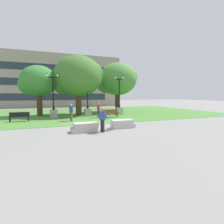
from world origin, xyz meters
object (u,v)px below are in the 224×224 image
(concrete_block_center, at_px, (85,127))
(lamp_post_center, at_px, (54,109))
(lamp_post_right, at_px, (119,107))
(person_bystander_far_lawn, at_px, (99,109))
(person_bystander_near_lawn, at_px, (71,111))
(concrete_block_left, at_px, (122,124))
(park_bench_near_left, at_px, (19,116))
(park_bench_near_right, at_px, (111,113))
(skateboard, at_px, (106,130))
(lamp_post_left, at_px, (88,107))
(person_skateboarder, at_px, (102,118))

(concrete_block_center, bearing_deg, lamp_post_center, 100.49)
(lamp_post_right, xyz_separation_m, person_bystander_far_lawn, (-3.55, -2.27, -0.07))
(person_bystander_near_lawn, bearing_deg, concrete_block_left, -56.63)
(park_bench_near_left, bearing_deg, lamp_post_right, 11.84)
(park_bench_near_right, bearing_deg, person_bystander_far_lawn, 165.53)
(skateboard, bearing_deg, person_bystander_far_lawn, 77.07)
(concrete_block_left, relative_size, lamp_post_left, 0.34)
(skateboard, distance_m, lamp_post_center, 9.73)
(lamp_post_right, bearing_deg, lamp_post_center, -176.52)
(lamp_post_left, relative_size, lamp_post_right, 1.03)
(concrete_block_center, height_order, lamp_post_right, lamp_post_right)
(lamp_post_center, bearing_deg, person_bystander_near_lawn, -66.75)
(park_bench_near_right, relative_size, lamp_post_center, 0.37)
(skateboard, relative_size, lamp_post_left, 0.20)
(park_bench_near_right, height_order, lamp_post_left, lamp_post_left)
(person_skateboarder, xyz_separation_m, skateboard, (0.32, 0.21, -0.88))
(concrete_block_center, height_order, person_skateboarder, person_skateboarder)
(skateboard, xyz_separation_m, lamp_post_center, (-3.10, 9.17, 0.95))
(person_skateboarder, height_order, lamp_post_center, lamp_post_center)
(concrete_block_center, relative_size, concrete_block_left, 1.03)
(person_skateboarder, relative_size, park_bench_near_right, 0.92)
(person_bystander_far_lawn, bearing_deg, lamp_post_right, 32.55)
(concrete_block_center, height_order, lamp_post_left, lamp_post_left)
(concrete_block_left, xyz_separation_m, person_bystander_near_lawn, (-3.28, 4.98, 0.68))
(concrete_block_left, relative_size, person_skateboarder, 1.06)
(lamp_post_left, bearing_deg, park_bench_near_left, -163.38)
(park_bench_near_right, bearing_deg, park_bench_near_left, 178.93)
(lamp_post_left, bearing_deg, person_bystander_far_lawn, -67.90)
(park_bench_near_left, xyz_separation_m, lamp_post_right, (11.62, 2.43, 0.51))
(skateboard, height_order, person_bystander_near_lawn, person_bystander_near_lawn)
(lamp_post_center, bearing_deg, concrete_block_left, -60.53)
(concrete_block_center, height_order, park_bench_near_left, park_bench_near_left)
(lamp_post_left, xyz_separation_m, lamp_post_right, (4.36, 0.27, -0.03))
(person_skateboarder, distance_m, person_bystander_near_lawn, 6.09)
(concrete_block_center, xyz_separation_m, lamp_post_center, (-1.64, 8.85, 0.73))
(park_bench_near_left, bearing_deg, park_bench_near_right, -1.07)
(concrete_block_left, distance_m, park_bench_near_right, 6.47)
(person_skateboarder, relative_size, person_bystander_far_lawn, 1.00)
(concrete_block_left, relative_size, lamp_post_center, 0.36)
(park_bench_near_left, distance_m, lamp_post_left, 7.59)
(concrete_block_center, distance_m, lamp_post_center, 9.03)
(person_skateboarder, xyz_separation_m, person_bystander_far_lawn, (2.02, 7.63, 0.01))
(park_bench_near_left, distance_m, lamp_post_center, 3.82)
(park_bench_near_left, bearing_deg, person_bystander_near_lawn, -17.66)
(skateboard, relative_size, person_bystander_far_lawn, 0.61)
(person_bystander_near_lawn, distance_m, person_bystander_far_lawn, 3.73)
(concrete_block_center, distance_m, concrete_block_left, 3.15)
(concrete_block_center, relative_size, person_skateboarder, 1.09)
(park_bench_near_right, relative_size, lamp_post_right, 0.36)
(person_skateboarder, bearing_deg, skateboard, 34.04)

